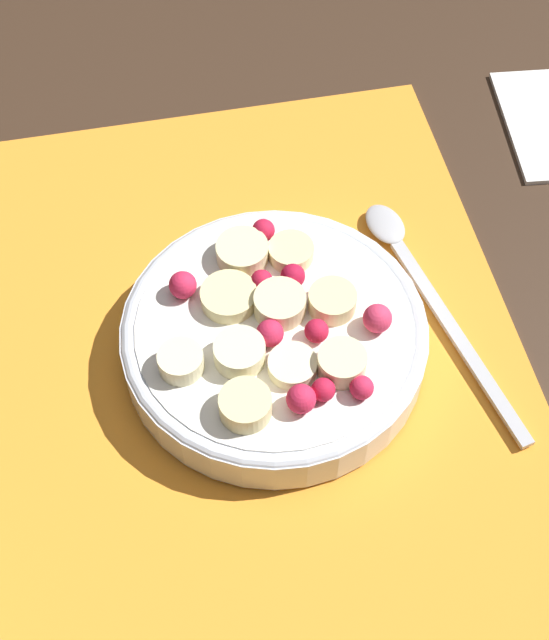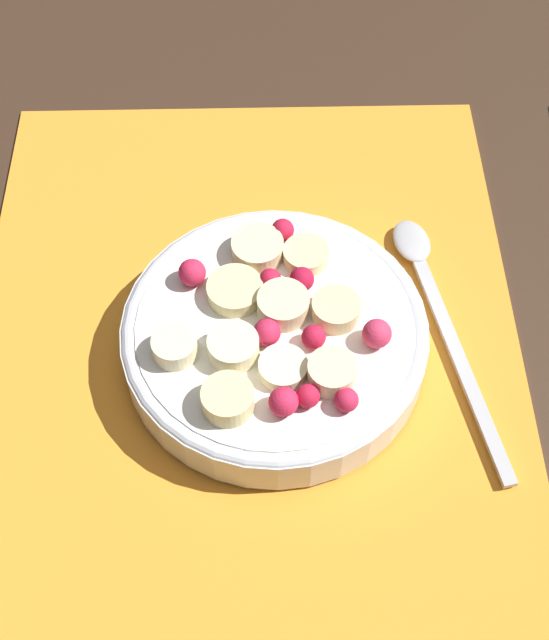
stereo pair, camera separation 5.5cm
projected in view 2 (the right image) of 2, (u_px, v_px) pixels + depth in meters
ground_plane at (247, 357)px, 0.59m from camera, size 3.00×3.00×0.00m
placemat at (247, 354)px, 0.59m from camera, size 0.47×0.36×0.01m
fruit_bowl at (274, 336)px, 0.57m from camera, size 0.20×0.20×0.05m
spoon at (432, 293)px, 0.61m from camera, size 0.21×0.06×0.01m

